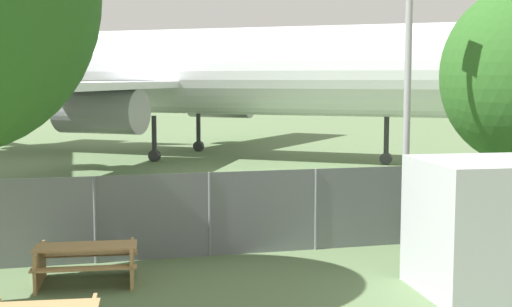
{
  "coord_description": "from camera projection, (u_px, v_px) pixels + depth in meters",
  "views": [
    {
      "loc": [
        -5.45,
        -5.28,
        4.05
      ],
      "look_at": [
        -0.7,
        13.43,
        2.0
      ],
      "focal_mm": 50.0,
      "sensor_mm": 36.0,
      "label": 1
    }
  ],
  "objects": [
    {
      "name": "perimeter_fence",
      "position": [
        316.0,
        209.0,
        16.8
      ],
      "size": [
        56.07,
        0.07,
        1.93
      ],
      "color": "slate",
      "rests_on": "ground"
    },
    {
      "name": "airplane",
      "position": [
        195.0,
        72.0,
        36.33
      ],
      "size": [
        34.19,
        27.21,
        12.99
      ],
      "rotation": [
        0.0,
        0.0,
        -0.6
      ],
      "color": "silver",
      "rests_on": "ground"
    },
    {
      "name": "light_mast",
      "position": [
        408.0,
        68.0,
        16.27
      ],
      "size": [
        0.44,
        0.44,
        6.87
      ],
      "color": "#99999E",
      "rests_on": "ground"
    },
    {
      "name": "portable_cabin",
      "position": [
        512.0,
        226.0,
        13.45
      ],
      "size": [
        3.65,
        2.61,
        2.53
      ],
      "rotation": [
        0.0,
        0.0,
        -0.07
      ],
      "color": "silver",
      "rests_on": "ground"
    },
    {
      "name": "picnic_bench_near_cabin",
      "position": [
        86.0,
        259.0,
        14.09
      ],
      "size": [
        2.12,
        1.58,
        0.76
      ],
      "rotation": [
        0.0,
        0.0,
        -0.1
      ],
      "color": "tan",
      "rests_on": "ground"
    }
  ]
}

